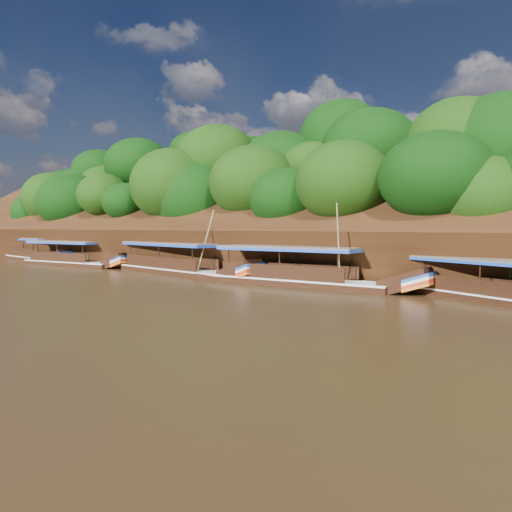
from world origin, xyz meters
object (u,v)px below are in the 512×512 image
at_px(boat_3, 75,260).
at_px(boat_2, 182,268).
at_px(boat_4, 38,256).
at_px(boat_1, 308,278).

bearing_deg(boat_3, boat_2, -5.09).
bearing_deg(boat_2, boat_3, -170.57).
bearing_deg(boat_3, boat_4, 166.02).
bearing_deg(boat_4, boat_2, 5.19).
bearing_deg(boat_1, boat_4, 174.07).
distance_m(boat_1, boat_4, 37.80).
height_order(boat_2, boat_3, boat_2).
height_order(boat_1, boat_2, boat_1).
bearing_deg(boat_4, boat_3, -0.27).
distance_m(boat_2, boat_4, 25.01).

